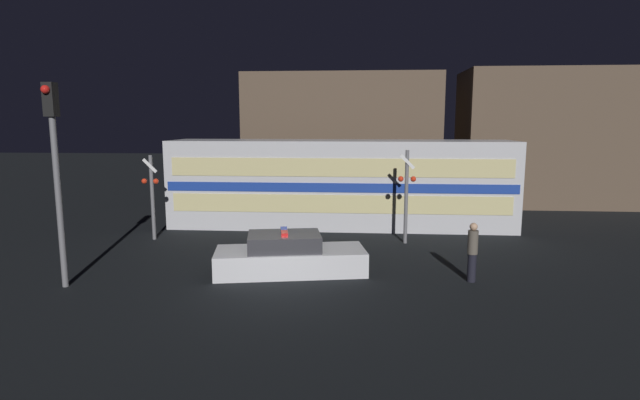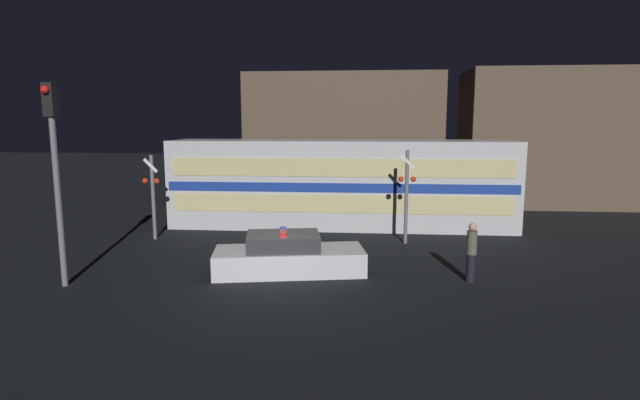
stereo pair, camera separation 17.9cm
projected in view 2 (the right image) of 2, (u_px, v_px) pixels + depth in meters
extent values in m
plane|color=black|center=(275.00, 289.00, 13.86)|extent=(120.00, 120.00, 0.00)
cube|color=silver|center=(341.00, 183.00, 22.15)|extent=(14.94, 2.94, 3.82)
cube|color=#193899|center=(340.00, 188.00, 20.69)|extent=(14.64, 0.03, 0.38)
cube|color=beige|center=(340.00, 204.00, 20.80)|extent=(14.19, 0.02, 0.76)
cube|color=beige|center=(340.00, 168.00, 20.57)|extent=(14.19, 0.02, 0.76)
cube|color=silver|center=(289.00, 261.00, 15.37)|extent=(4.80, 2.50, 0.74)
cube|color=#333338|center=(283.00, 242.00, 15.25)|extent=(2.43, 1.87, 0.49)
cube|color=red|center=(283.00, 234.00, 14.95)|extent=(0.29, 0.54, 0.12)
cube|color=blue|center=(283.00, 230.00, 15.46)|extent=(0.29, 0.54, 0.12)
cylinder|color=black|center=(471.00, 268.00, 14.44)|extent=(0.25, 0.25, 0.83)
cylinder|color=#595147|center=(472.00, 243.00, 14.32)|extent=(0.29, 0.29, 0.69)
sphere|color=tan|center=(473.00, 227.00, 14.25)|extent=(0.22, 0.22, 0.22)
cylinder|color=slate|center=(406.00, 197.00, 18.88)|extent=(0.14, 0.14, 3.57)
sphere|color=red|center=(401.00, 179.00, 18.66)|extent=(0.21, 0.21, 0.21)
sphere|color=red|center=(413.00, 179.00, 18.62)|extent=(0.21, 0.21, 0.21)
cube|color=white|center=(408.00, 162.00, 18.58)|extent=(0.58, 0.03, 0.58)
cylinder|color=slate|center=(153.00, 197.00, 19.62)|extent=(0.14, 0.14, 3.34)
sphere|color=red|center=(145.00, 181.00, 19.41)|extent=(0.21, 0.21, 0.21)
sphere|color=red|center=(157.00, 181.00, 19.37)|extent=(0.21, 0.21, 0.21)
cube|color=white|center=(150.00, 166.00, 19.34)|extent=(0.58, 0.03, 0.58)
cylinder|color=slate|center=(59.00, 203.00, 13.81)|extent=(0.17, 0.17, 4.75)
cube|color=black|center=(50.00, 100.00, 13.38)|extent=(0.30, 0.30, 0.90)
sphere|color=red|center=(45.00, 90.00, 13.15)|extent=(0.23, 0.23, 0.23)
cube|color=brown|center=(344.00, 138.00, 29.70)|extent=(11.13, 5.00, 7.35)
cube|color=brown|center=(574.00, 138.00, 27.58)|extent=(11.99, 4.46, 7.44)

